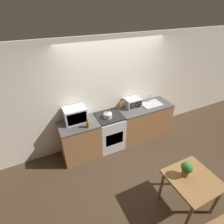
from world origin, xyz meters
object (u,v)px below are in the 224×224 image
at_px(microwave, 75,115).
at_px(bottle, 88,124).
at_px(kettle, 108,115).
at_px(toaster_oven, 133,103).
at_px(stove_range, 109,131).
at_px(dining_table, 192,183).

distance_m(microwave, bottle, 0.38).
distance_m(kettle, toaster_oven, 0.79).
bearing_deg(bottle, stove_range, 19.61).
bearing_deg(microwave, stove_range, -9.04).
bearing_deg(dining_table, microwave, 121.31).
height_order(microwave, toaster_oven, microwave).
distance_m(kettle, microwave, 0.73).
relative_size(kettle, microwave, 0.41).
bearing_deg(microwave, kettle, -14.08).
xyz_separation_m(bottle, dining_table, (1.13, -1.82, -0.36)).
bearing_deg(bottle, dining_table, -58.13).
xyz_separation_m(kettle, toaster_oven, (0.77, 0.19, 0.03)).
distance_m(stove_range, dining_table, 2.11).
relative_size(microwave, dining_table, 0.63).
relative_size(stove_range, dining_table, 1.19).
height_order(stove_range, bottle, bottle).
bearing_deg(stove_range, bottle, -160.39).
height_order(stove_range, microwave, microwave).
bearing_deg(stove_range, dining_table, -74.71).
relative_size(stove_range, microwave, 1.90).
bearing_deg(bottle, toaster_oven, 14.68).
distance_m(stove_range, kettle, 0.54).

